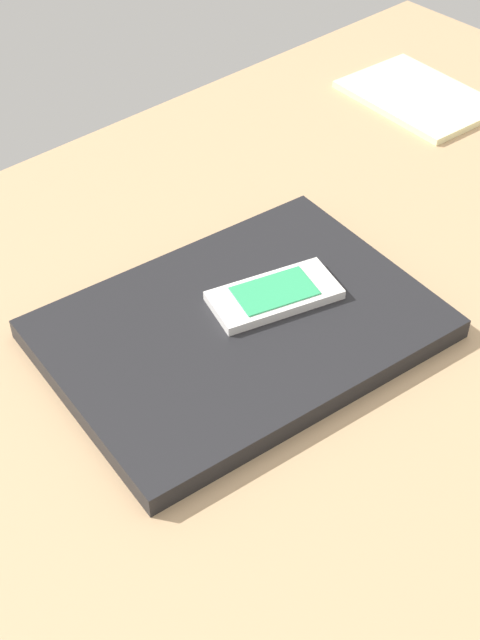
# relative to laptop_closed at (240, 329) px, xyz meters

# --- Properties ---
(desk_surface) EXTENTS (1.20, 0.80, 0.03)m
(desk_surface) POSITION_rel_laptop_closed_xyz_m (0.05, -0.03, -0.02)
(desk_surface) COLOR tan
(desk_surface) RESTS_ON ground
(laptop_closed) EXTENTS (0.34, 0.26, 0.02)m
(laptop_closed) POSITION_rel_laptop_closed_xyz_m (0.00, 0.00, 0.00)
(laptop_closed) COLOR black
(laptop_closed) RESTS_ON desk_surface
(cell_phone_on_laptop) EXTENTS (0.12, 0.08, 0.01)m
(cell_phone_on_laptop) POSITION_rel_laptop_closed_xyz_m (0.04, 0.00, 0.01)
(cell_phone_on_laptop) COLOR silver
(cell_phone_on_laptop) RESTS_ON laptop_closed
(notepad) EXTENTS (0.13, 0.18, 0.01)m
(notepad) POSITION_rel_laptop_closed_xyz_m (0.44, 0.17, -0.01)
(notepad) COLOR #F2EDB2
(notepad) RESTS_ON desk_surface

